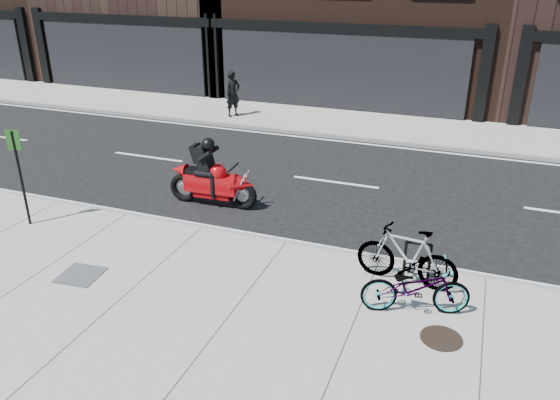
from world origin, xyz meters
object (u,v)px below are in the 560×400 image
at_px(motorcycle, 216,179).
at_px(sign_post, 19,169).
at_px(manhole_cover, 441,338).
at_px(pedestrian, 233,94).
at_px(utility_grate, 80,275).
at_px(bicycle_front, 416,287).
at_px(bicycle_rear, 407,256).
at_px(bike_rack, 417,259).

xyz_separation_m(motorcycle, sign_post, (-3.36, -2.66, 0.74)).
distance_m(motorcycle, manhole_cover, 6.81).
bearing_deg(motorcycle, pedestrian, 109.55).
bearing_deg(utility_grate, bicycle_front, 9.78).
height_order(motorcycle, sign_post, sign_post).
bearing_deg(manhole_cover, utility_grate, -176.04).
distance_m(bicycle_rear, motorcycle, 5.40).
bearing_deg(bicycle_front, manhole_cover, -155.04).
bearing_deg(utility_grate, bicycle_rear, 18.22).
bearing_deg(manhole_cover, sign_post, 174.03).
xyz_separation_m(motorcycle, manhole_cover, (5.75, -3.62, -0.57)).
relative_size(utility_grate, sign_post, 0.34).
height_order(manhole_cover, utility_grate, same).
relative_size(bicycle_front, bicycle_rear, 0.97).
relative_size(pedestrian, sign_post, 0.78).
xyz_separation_m(bike_rack, manhole_cover, (0.62, -1.54, -0.48)).
bearing_deg(bicycle_front, bicycle_rear, 1.17).
bearing_deg(bicycle_rear, manhole_cover, 35.76).
height_order(bicycle_front, manhole_cover, bicycle_front).
distance_m(bike_rack, bicycle_rear, 0.21).
relative_size(bicycle_front, manhole_cover, 2.74).
distance_m(bike_rack, bicycle_front, 0.95).
xyz_separation_m(pedestrian, manhole_cover, (8.78, -11.09, -0.85)).
xyz_separation_m(motorcycle, utility_grate, (-0.83, -4.07, -0.57)).
bearing_deg(motorcycle, sign_post, -144.15).
bearing_deg(sign_post, utility_grate, -48.55).
bearing_deg(utility_grate, sign_post, 150.93).
relative_size(bicycle_rear, utility_grate, 2.49).
height_order(bicycle_rear, sign_post, sign_post).
relative_size(bicycle_front, pedestrian, 1.06).
height_order(bicycle_rear, motorcycle, motorcycle).
distance_m(motorcycle, pedestrian, 8.07).
bearing_deg(bike_rack, motorcycle, 157.93).
bearing_deg(pedestrian, bicycle_front, -113.21).
relative_size(bicycle_front, utility_grate, 2.42).
bearing_deg(bicycle_rear, utility_grate, -65.07).
xyz_separation_m(manhole_cover, sign_post, (-9.11, 0.95, 1.30)).
height_order(motorcycle, manhole_cover, motorcycle).
bearing_deg(utility_grate, manhole_cover, 3.96).
bearing_deg(sign_post, manhole_cover, -25.45).
distance_m(bike_rack, manhole_cover, 1.73).
bearing_deg(bike_rack, bicycle_front, -84.06).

